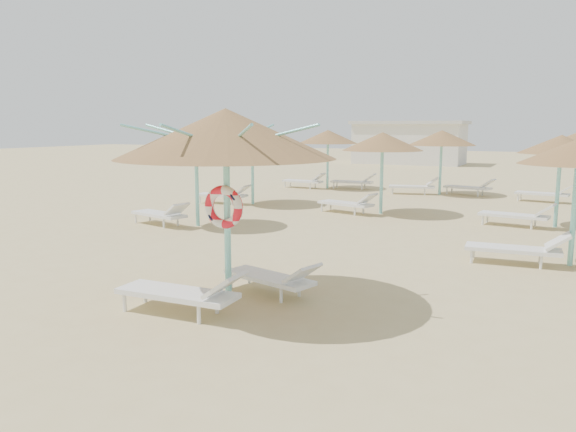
% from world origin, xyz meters
% --- Properties ---
extents(ground, '(120.00, 120.00, 0.00)m').
position_xyz_m(ground, '(0.00, 0.00, 0.00)').
color(ground, tan).
rests_on(ground, ground).
extents(main_palapa, '(3.53, 3.53, 3.17)m').
position_xyz_m(main_palapa, '(0.02, -0.37, 2.76)').
color(main_palapa, '#80DED8').
rests_on(main_palapa, ground).
extents(lounger_main_a, '(2.10, 0.71, 0.76)m').
position_xyz_m(lounger_main_a, '(-0.23, -1.23, 0.36)').
color(lounger_main_a, white).
rests_on(lounger_main_a, ground).
extents(lounger_main_b, '(1.93, 1.02, 0.67)m').
position_xyz_m(lounger_main_b, '(0.54, 0.28, 0.32)').
color(lounger_main_b, white).
rests_on(lounger_main_b, ground).
extents(palapa_field, '(19.34, 13.90, 2.71)m').
position_xyz_m(palapa_field, '(1.69, 10.72, 2.31)').
color(palapa_field, '#80DED8').
rests_on(palapa_field, ground).
extents(service_hut, '(8.40, 4.40, 3.25)m').
position_xyz_m(service_hut, '(-6.00, 35.00, 1.64)').
color(service_hut, silver).
rests_on(service_hut, ground).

